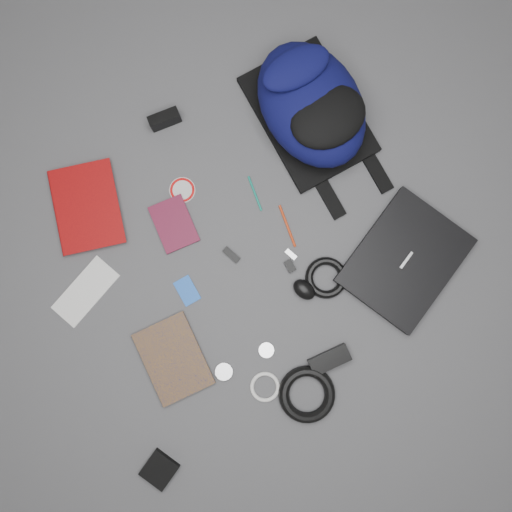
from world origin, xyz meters
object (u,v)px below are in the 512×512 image
textbook_red (55,214)px  compact_camera (165,119)px  laptop (405,260)px  dvd_case (174,224)px  mouse (304,290)px  power_brick (329,360)px  comic_book (147,371)px  pouch (159,470)px  backpack (311,105)px

textbook_red → compact_camera: 0.47m
textbook_red → compact_camera: size_ratio=2.77×
laptop → dvd_case: (-0.56, 0.49, -0.01)m
mouse → power_brick: size_ratio=0.60×
comic_book → pouch: pouch is taller
backpack → dvd_case: (-0.56, -0.07, -0.09)m
laptop → dvd_case: 0.75m
dvd_case → compact_camera: bearing=72.0°
backpack → comic_book: size_ratio=1.90×
backpack → power_brick: backpack is taller
laptop → textbook_red: size_ratio=1.34×
dvd_case → compact_camera: size_ratio=1.62×
comic_book → power_brick: 0.58m
power_brick → backpack: bearing=69.8°
backpack → pouch: 1.23m
comic_book → mouse: size_ratio=3.19×
comic_book → power_brick: size_ratio=1.92×
backpack → textbook_red: size_ratio=1.69×
backpack → compact_camera: 0.47m
compact_camera → dvd_case: bearing=-106.6°
textbook_red → comic_book: textbook_red is taller
dvd_case → power_brick: (0.19, -0.63, 0.01)m
power_brick → pouch: power_brick is taller
power_brick → pouch: size_ratio=1.41×
laptop → power_brick: (-0.37, -0.14, -0.00)m
laptop → textbook_red: laptop is taller
comic_book → pouch: 0.30m
backpack → textbook_red: backpack is taller
power_brick → pouch: 0.63m
compact_camera → comic_book: bearing=-115.1°
textbook_red → power_brick: 0.99m
comic_book → mouse: bearing=2.2°
power_brick → pouch: (-0.63, -0.00, -0.00)m
comic_book → dvd_case: (0.31, 0.36, -0.00)m
laptop → pouch: 1.01m
comic_book → dvd_case: comic_book is taller
comic_book → dvd_case: bearing=55.3°
laptop → power_brick: 0.40m
comic_book → power_brick: power_brick is taller
laptop → dvd_case: bearing=117.6°
laptop → comic_book: laptop is taller
backpack → mouse: (-0.32, -0.47, -0.08)m
dvd_case → mouse: (0.24, -0.40, 0.01)m
textbook_red → dvd_case: (0.31, -0.23, -0.01)m
dvd_case → backpack: bearing=16.3°
laptop → backpack: bearing=69.0°
laptop → pouch: size_ratio=4.07×
backpack → laptop: 0.57m
power_brick → mouse: bearing=85.1°
textbook_red → comic_book: bearing=-71.2°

